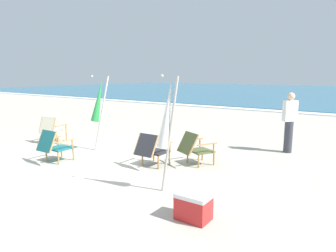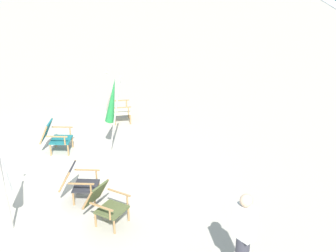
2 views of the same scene
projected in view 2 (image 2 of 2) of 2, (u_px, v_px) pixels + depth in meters
The scene contains 8 objects.
ground_plane at pixel (58, 173), 10.76m from camera, with size 80.00×80.00×0.00m, color #B7AF9E.
beach_chair_far_center at pixel (54, 136), 11.58m from camera, with size 0.60×0.72×0.80m.
beach_chair_front_right at pixel (116, 108), 13.27m from camera, with size 0.71×0.79×0.82m.
beach_chair_back_right at pixel (104, 203), 8.86m from camera, with size 0.85×0.93×0.78m.
beach_chair_front_left at pixel (78, 181), 9.57m from camera, with size 0.60×0.76×0.78m.
umbrella_furled_white at pixel (1, 166), 8.18m from camera, with size 0.43×0.29×2.11m.
umbrella_furled_green at pixel (112, 101), 11.15m from camera, with size 0.43×0.53×2.09m.
person_near_chairs at pixel (243, 239), 7.20m from camera, with size 0.39×0.37×1.63m.
Camera 2 is at (9.28, 2.94, 5.35)m, focal length 50.00 mm.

